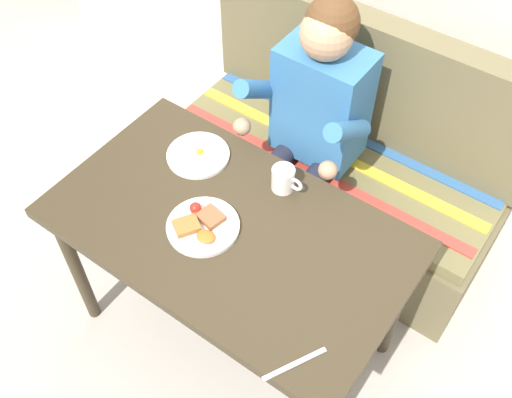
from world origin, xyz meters
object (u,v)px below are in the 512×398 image
Objects in this scene: plate_breakfast at (202,225)px; coffee_mug at (284,179)px; plate_eggs at (198,155)px; table at (230,240)px; couch at (337,168)px; knife at (295,364)px; person at (311,117)px.

coffee_mug is (0.12, 0.30, 0.03)m from plate_breakfast.
table is at bearing -33.01° from plate_eggs.
table is at bearing -90.00° from couch.
plate_breakfast is at bearing -175.73° from knife.
person is 6.06× the size of knife.
table is at bearing 175.42° from knife.
plate_breakfast is (-0.01, -0.65, 0.00)m from person.
knife is (0.51, -0.22, -0.01)m from plate_breakfast.
couch is 7.20× the size of knife.
table is at bearing -84.56° from person.
knife is at bearing -67.09° from couch.
plate_eggs is at bearing 131.70° from plate_breakfast.
knife is at bearing -32.49° from plate_eggs.
plate_breakfast is at bearing -94.63° from couch.
table is 10.17× the size of coffee_mug.
plate_breakfast is at bearing -48.30° from plate_eggs.
person is at bearing 61.00° from plate_eggs.
person is at bearing 107.10° from coffee_mug.
table is 0.60m from person.
couch is (0.00, 0.76, -0.32)m from table.
person is 5.31× the size of plate_eggs.
coffee_mug reaches higher than plate_eggs.
plate_breakfast reaches higher than table.
plate_eggs is at bearing -170.33° from coffee_mug.
couch is 5.98× the size of plate_breakfast.
knife is (0.50, -0.87, -0.01)m from person.
table is 4.98× the size of plate_breakfast.
knife is at bearing -53.04° from coffee_mug.
coffee_mug is 0.59× the size of knife.
plate_eggs is (-0.21, 0.24, -0.00)m from plate_breakfast.
table is 0.83m from couch.
person reaches higher than knife.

